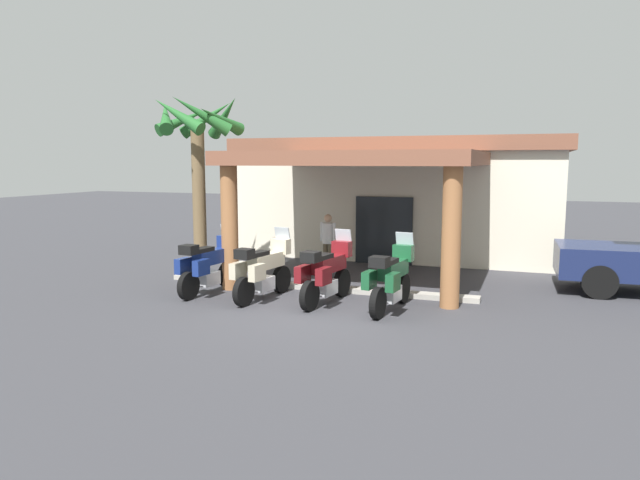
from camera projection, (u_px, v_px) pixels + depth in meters
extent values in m
plane|color=#38383D|center=(313.00, 311.00, 12.46)|extent=(80.00, 80.00, 0.00)
cube|color=silver|center=(404.00, 202.00, 20.77)|extent=(10.43, 5.81, 3.50)
cube|color=#1E2328|center=(384.00, 230.00, 18.13)|extent=(1.80, 0.11, 2.10)
cube|color=brown|center=(361.00, 159.00, 15.41)|extent=(6.25, 5.37, 0.35)
cylinder|color=#9E663D|center=(230.00, 228.00, 14.46)|extent=(0.42, 0.42, 3.08)
cylinder|color=#9E663D|center=(451.00, 238.00, 12.60)|extent=(0.42, 0.42, 3.08)
cube|color=brown|center=(405.00, 146.00, 20.51)|extent=(10.83, 6.21, 0.44)
cylinder|color=black|center=(228.00, 274.00, 14.82)|extent=(0.21, 0.67, 0.66)
cylinder|color=black|center=(188.00, 286.00, 13.44)|extent=(0.21, 0.67, 0.66)
cube|color=silver|center=(208.00, 278.00, 14.11)|extent=(0.38, 0.59, 0.32)
cube|color=navy|center=(212.00, 257.00, 14.17)|extent=(0.42, 1.18, 0.34)
cube|color=black|center=(202.00, 250.00, 13.83)|extent=(0.34, 0.63, 0.10)
cube|color=navy|center=(227.00, 243.00, 14.69)|extent=(0.46, 0.29, 0.36)
cube|color=#B2BCC6|center=(228.00, 231.00, 14.73)|extent=(0.41, 0.16, 0.36)
cube|color=navy|center=(183.00, 266.00, 13.63)|extent=(0.23, 0.46, 0.36)
cube|color=navy|center=(201.00, 267.00, 13.41)|extent=(0.23, 0.46, 0.36)
cube|color=black|center=(189.00, 250.00, 13.38)|extent=(0.39, 0.36, 0.22)
cylinder|color=black|center=(281.00, 279.00, 14.20)|extent=(0.24, 0.67, 0.66)
cylinder|color=black|center=(244.00, 292.00, 12.85)|extent=(0.24, 0.67, 0.66)
cube|color=silver|center=(263.00, 284.00, 13.49)|extent=(0.40, 0.60, 0.32)
cube|color=beige|center=(266.00, 261.00, 13.56)|extent=(0.47, 1.18, 0.34)
cube|color=black|center=(258.00, 254.00, 13.22)|extent=(0.37, 0.64, 0.10)
cube|color=beige|center=(281.00, 246.00, 14.07)|extent=(0.47, 0.30, 0.36)
cube|color=#B2BCC6|center=(282.00, 234.00, 14.10)|extent=(0.41, 0.18, 0.36)
cube|color=beige|center=(238.00, 270.00, 13.04)|extent=(0.24, 0.46, 0.36)
cube|color=beige|center=(257.00, 273.00, 12.80)|extent=(0.24, 0.46, 0.36)
cube|color=black|center=(244.00, 254.00, 12.78)|extent=(0.40, 0.37, 0.22)
cylinder|color=black|center=(342.00, 283.00, 13.80)|extent=(0.24, 0.67, 0.66)
cylinder|color=black|center=(310.00, 296.00, 12.45)|extent=(0.24, 0.67, 0.66)
cube|color=silver|center=(326.00, 287.00, 13.10)|extent=(0.40, 0.60, 0.32)
cube|color=maroon|center=(329.00, 264.00, 13.16)|extent=(0.47, 1.18, 0.34)
cube|color=black|center=(322.00, 257.00, 12.83)|extent=(0.37, 0.64, 0.10)
cube|color=maroon|center=(342.00, 249.00, 13.67)|extent=(0.47, 0.30, 0.36)
cube|color=#B2BCC6|center=(343.00, 236.00, 13.70)|extent=(0.41, 0.18, 0.36)
cube|color=maroon|center=(303.00, 274.00, 12.65)|extent=(0.25, 0.46, 0.36)
cube|color=maroon|center=(324.00, 276.00, 12.40)|extent=(0.25, 0.46, 0.36)
cube|color=black|center=(311.00, 257.00, 12.38)|extent=(0.40, 0.37, 0.22)
cylinder|color=black|center=(403.00, 288.00, 13.19)|extent=(0.22, 0.67, 0.66)
cylinder|color=black|center=(378.00, 303.00, 11.82)|extent=(0.22, 0.67, 0.66)
cube|color=silver|center=(391.00, 294.00, 12.47)|extent=(0.39, 0.59, 0.32)
cube|color=#19512D|center=(394.00, 269.00, 12.54)|extent=(0.44, 1.18, 0.34)
cube|color=black|center=(388.00, 262.00, 12.20)|extent=(0.35, 0.63, 0.10)
cube|color=#19512D|center=(403.00, 253.00, 13.06)|extent=(0.47, 0.29, 0.36)
cube|color=#B2BCC6|center=(405.00, 240.00, 13.09)|extent=(0.41, 0.17, 0.36)
cube|color=#19512D|center=(369.00, 280.00, 12.01)|extent=(0.23, 0.46, 0.36)
cube|color=#19512D|center=(393.00, 282.00, 11.78)|extent=(0.23, 0.46, 0.36)
cube|color=black|center=(379.00, 262.00, 11.75)|extent=(0.40, 0.36, 0.22)
cylinder|color=brown|center=(330.00, 258.00, 16.85)|extent=(0.14, 0.14, 0.83)
cylinder|color=brown|center=(325.00, 257.00, 16.96)|extent=(0.14, 0.14, 0.83)
cylinder|color=white|center=(328.00, 233.00, 16.81)|extent=(0.32, 0.32, 0.59)
cylinder|color=white|center=(334.00, 233.00, 16.67)|extent=(0.09, 0.09, 0.56)
cylinder|color=white|center=(322.00, 232.00, 16.93)|extent=(0.09, 0.09, 0.56)
sphere|color=tan|center=(328.00, 218.00, 16.75)|extent=(0.23, 0.23, 0.23)
cylinder|color=black|center=(590.00, 269.00, 15.18)|extent=(0.81, 0.28, 0.80)
cylinder|color=black|center=(600.00, 282.00, 13.57)|extent=(0.81, 0.28, 0.80)
cylinder|color=brown|center=(199.00, 203.00, 15.87)|extent=(0.36, 0.36, 4.14)
cone|color=#236028|center=(221.00, 119.00, 15.18)|extent=(0.63, 1.69, 0.79)
cone|color=#236028|center=(224.00, 117.00, 16.02)|extent=(1.47, 1.18, 1.19)
cone|color=#236028|center=(207.00, 118.00, 16.35)|extent=(1.61, 0.69, 1.14)
cone|color=#236028|center=(183.00, 120.00, 16.19)|extent=(1.14, 1.58, 0.95)
cone|color=#236028|center=(166.00, 116.00, 15.35)|extent=(1.22, 1.51, 1.07)
cone|color=#236028|center=(178.00, 114.00, 14.83)|extent=(1.61, 0.49, 1.10)
cone|color=#236028|center=(201.00, 114.00, 14.81)|extent=(1.45, 1.28, 1.12)
cube|color=#ADA89E|center=(315.00, 287.00, 14.60)|extent=(8.04, 0.36, 0.12)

